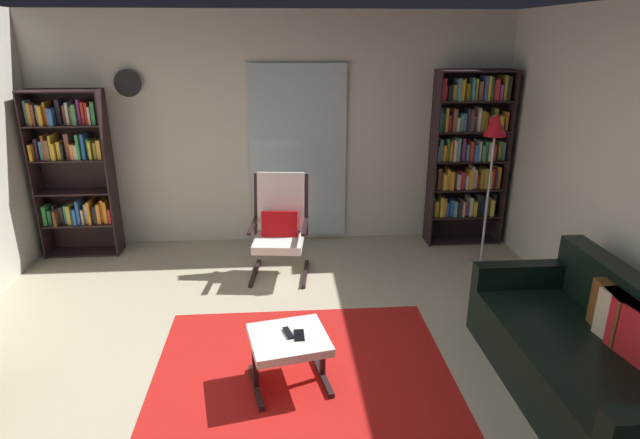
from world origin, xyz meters
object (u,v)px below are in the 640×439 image
Objects in this scene: bookshelf_near_tv at (73,168)px; tv_remote at (288,333)px; floor_lamp_by_shelf at (494,140)px; wall_clock at (128,83)px; leather_sofa at (593,358)px; lounge_armchair at (280,223)px; bookshelf_near_sofa at (468,153)px; cell_phone at (299,335)px; ottoman at (289,345)px.

bookshelf_near_tv is 12.60× the size of tv_remote.
floor_lamp_by_shelf is 3.87m from wall_clock.
lounge_armchair is (-2.08, 2.17, 0.24)m from leather_sofa.
leather_sofa reaches higher than tv_remote.
bookshelf_near_sofa is 3.82m from wall_clock.
wall_clock is (-1.71, 2.77, 1.45)m from cell_phone.
floor_lamp_by_shelf is at bearing 0.67° from lounge_armchair.
bookshelf_near_tv reaches higher than cell_phone.
bookshelf_near_sofa is 3.29× the size of ottoman.
tv_remote is at bearing -138.21° from floor_lamp_by_shelf.
floor_lamp_by_shelf reaches higher than ottoman.
leather_sofa is at bearing -46.23° from lounge_armchair.
floor_lamp_by_shelf reaches higher than lounge_armchair.
bookshelf_near_tv reaches higher than leather_sofa.
bookshelf_near_sofa is 3.35m from cell_phone.
lounge_armchair is at bearing 74.77° from tv_remote.
leather_sofa is at bearing -91.50° from bookshelf_near_sofa.
ottoman is at bearing -99.85° from tv_remote.
tv_remote is (-0.00, 0.02, 0.08)m from ottoman.
bookshelf_near_sofa is 13.80× the size of tv_remote.
bookshelf_near_tv is 4.43m from floor_lamp_by_shelf.
ottoman is 0.08m from tv_remote.
tv_remote is (2.26, -2.53, -0.59)m from bookshelf_near_tv.
bookshelf_near_sofa is 6.85× the size of wall_clock.
wall_clock is at bearing 19.02° from bookshelf_near_tv.
floor_lamp_by_shelf is at bearing 87.88° from leather_sofa.
cell_phone reaches higher than ottoman.
bookshelf_near_sofa is 3.37m from tv_remote.
floor_lamp_by_shelf is (0.08, 2.19, 1.05)m from leather_sofa.
lounge_armchair is 2.31m from floor_lamp_by_shelf.
bookshelf_near_tv is 3.44m from tv_remote.
bookshelf_near_tv reaches higher than lounge_armchair.
cell_phone is (0.07, -0.03, -0.00)m from tv_remote.
bookshelf_near_sofa is at bearing 50.78° from ottoman.
lounge_armchair is 0.63× the size of floor_lamp_by_shelf.
lounge_armchair is 1.69× the size of ottoman.
leather_sofa is 13.48× the size of cell_phone.
bookshelf_near_sofa is 2.32m from lounge_armchair.
leather_sofa is 3.01m from lounge_armchair.
tv_remote is at bearing 171.43° from leather_sofa.
ottoman is 4.19× the size of tv_remote.
bookshelf_near_sofa is 14.20× the size of cell_phone.
cell_phone is at bearing -3.03° from ottoman.
cell_phone is (-1.95, 0.28, 0.10)m from leather_sofa.
bookshelf_near_tv reaches higher than tv_remote.
leather_sofa is 1.17× the size of floor_lamp_by_shelf.
cell_phone is at bearing -128.21° from bookshelf_near_sofa.
wall_clock is (0.62, 0.21, 0.86)m from bookshelf_near_tv.
tv_remote is (0.05, -1.86, -0.13)m from lounge_armchair.
tv_remote is at bearing 96.81° from ottoman.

